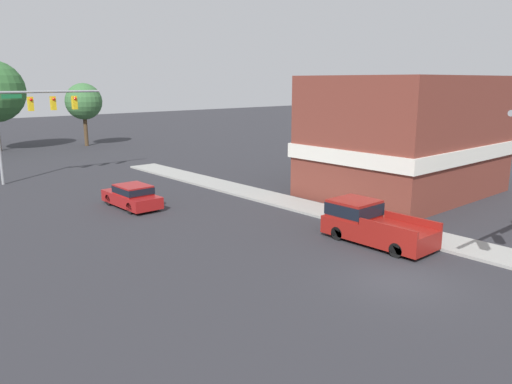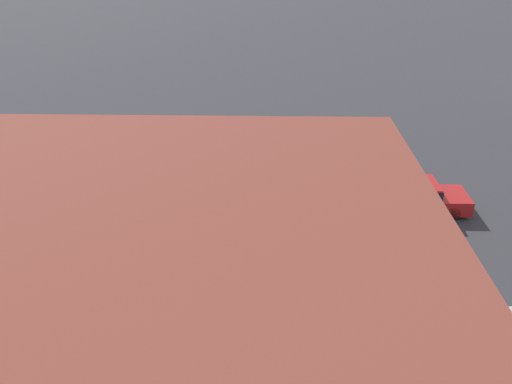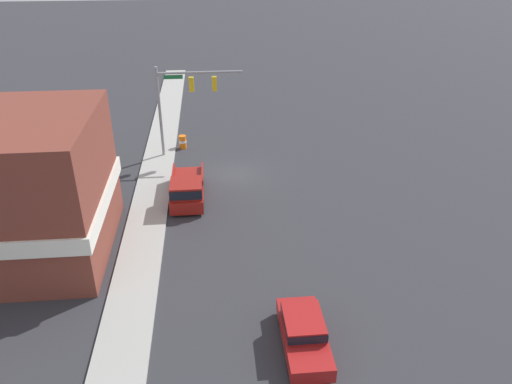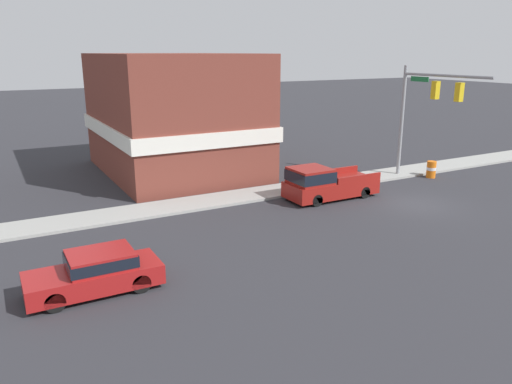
% 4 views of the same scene
% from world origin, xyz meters
% --- Properties ---
extents(ground_plane, '(200.00, 200.00, 0.00)m').
position_xyz_m(ground_plane, '(0.00, 0.00, 0.00)').
color(ground_plane, '#2D2D33').
extents(sidewalk_curb, '(2.40, 60.00, 0.14)m').
position_xyz_m(sidewalk_curb, '(5.70, 0.00, 0.07)').
color(sidewalk_curb, '#9E9E99').
rests_on(sidewalk_curb, ground).
extents(near_signal_assembly, '(6.40, 0.49, 7.08)m').
position_xyz_m(near_signal_assembly, '(3.42, -3.81, 5.07)').
color(near_signal_assembly, gray).
rests_on(near_signal_assembly, ground).
extents(car_lead, '(1.81, 4.44, 1.41)m').
position_xyz_m(car_lead, '(-2.07, 17.10, 0.74)').
color(car_lead, black).
rests_on(car_lead, ground).
extents(pickup_truck_parked, '(2.10, 5.25, 1.87)m').
position_xyz_m(pickup_truck_parked, '(3.25, 3.75, 0.92)').
color(pickup_truck_parked, black).
rests_on(pickup_truck_parked, ground).
extents(construction_barrel, '(0.61, 0.61, 1.08)m').
position_xyz_m(construction_barrel, '(3.90, -5.30, 0.55)').
color(construction_barrel, orange).
rests_on(construction_barrel, ground).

